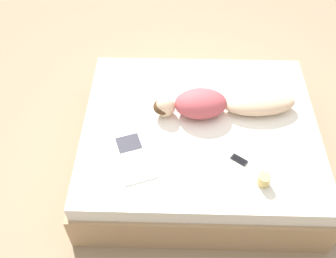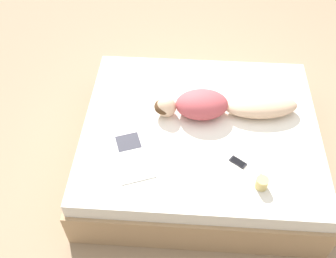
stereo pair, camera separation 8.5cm
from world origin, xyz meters
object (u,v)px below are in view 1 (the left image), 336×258
open_magazine (133,155)px  coffee_mug (264,180)px  person (220,104)px  cell_phone (239,160)px

open_magazine → coffee_mug: 1.03m
open_magazine → person: bearing=-74.7°
person → cell_phone: (-0.53, -0.12, -0.09)m
person → coffee_mug: person is taller
cell_phone → open_magazine: bearing=124.3°
coffee_mug → person: bearing=20.9°
coffee_mug → cell_phone: coffee_mug is taller
coffee_mug → cell_phone: (0.21, 0.16, -0.04)m
person → cell_phone: size_ratio=8.75×
person → open_magazine: size_ratio=2.14×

